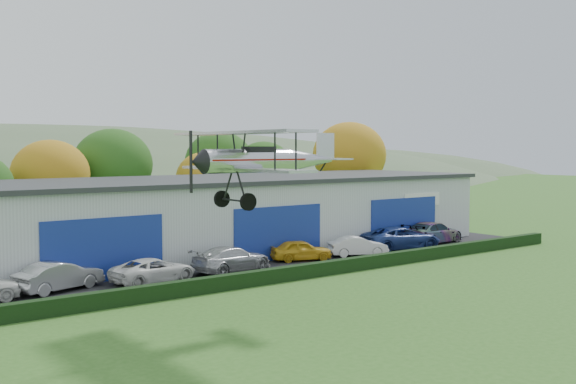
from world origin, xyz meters
TOP-DOWN VIEW (x-y plane):
  - ground at (0.00, 0.00)m, footprint 300.00×300.00m
  - apron at (3.00, 21.00)m, footprint 48.00×9.00m
  - hedge at (3.00, 16.20)m, footprint 46.00×0.60m
  - hangar at (5.00, 27.98)m, footprint 40.60×12.60m
  - tree_belt at (0.85, 40.62)m, footprint 75.70×13.22m
  - car_1 at (-9.79, 21.12)m, footprint 4.93×2.91m
  - car_2 at (-4.94, 20.10)m, footprint 5.13×2.95m
  - car_3 at (0.23, 20.26)m, footprint 5.48×2.87m
  - car_4 at (6.00, 20.84)m, footprint 4.34×2.95m
  - car_5 at (10.26, 19.94)m, footprint 4.26×2.96m
  - car_6 at (14.81, 20.22)m, footprint 6.38×3.95m
  - car_7 at (19.24, 21.01)m, footprint 5.93×2.96m
  - biplane at (-4.48, 10.49)m, footprint 7.67×8.71m

SIDE VIEW (x-z plane):
  - ground at x=0.00m, z-range 0.00..0.00m
  - apron at x=3.00m, z-range 0.00..0.05m
  - hedge at x=3.00m, z-range 0.00..0.80m
  - car_5 at x=10.26m, z-range 0.05..1.38m
  - car_2 at x=-4.94m, z-range 0.05..1.40m
  - car_4 at x=6.00m, z-range 0.05..1.42m
  - car_3 at x=0.23m, z-range 0.05..1.57m
  - car_1 at x=-9.79m, z-range 0.05..1.58m
  - car_6 at x=14.81m, z-range 0.05..1.70m
  - car_7 at x=19.24m, z-range 0.05..1.70m
  - hangar at x=5.00m, z-range 0.01..5.31m
  - tree_belt at x=0.85m, z-range 0.55..10.67m
  - biplane at x=-4.48m, z-range 5.34..8.63m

